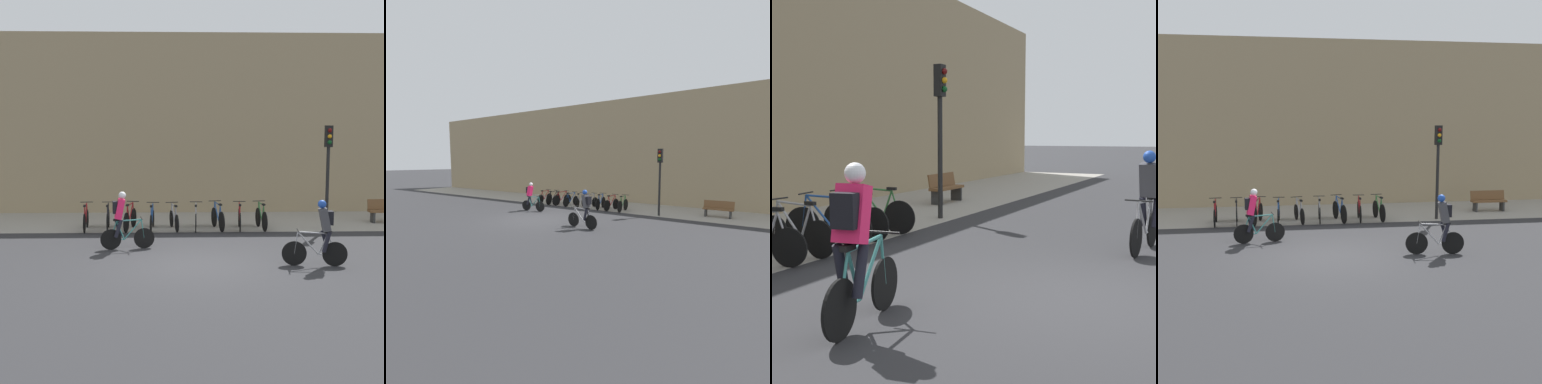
% 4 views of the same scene
% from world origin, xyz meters
% --- Properties ---
extents(ground, '(200.00, 200.00, 0.00)m').
position_xyz_m(ground, '(0.00, 0.00, 0.00)').
color(ground, '#2B2B2D').
extents(kerb_strip, '(44.00, 4.50, 0.01)m').
position_xyz_m(kerb_strip, '(0.00, 6.75, 0.00)').
color(kerb_strip, gray).
rests_on(kerb_strip, ground).
extents(building_facade, '(44.00, 0.60, 7.62)m').
position_xyz_m(building_facade, '(0.00, 9.30, 3.81)').
color(building_facade, '#9E8966').
rests_on(building_facade, ground).
extents(cyclist_pink, '(1.62, 0.52, 1.75)m').
position_xyz_m(cyclist_pink, '(-2.16, 1.95, 0.95)').
color(cyclist_pink, black).
rests_on(cyclist_pink, ground).
extents(cyclist_grey, '(1.71, 0.49, 1.77)m').
position_xyz_m(cyclist_grey, '(3.31, -0.20, 0.95)').
color(cyclist_grey, black).
rests_on(cyclist_grey, ground).
extents(parked_bike_0, '(0.46, 1.70, 0.97)m').
position_xyz_m(parked_bike_0, '(-3.75, 5.05, 0.40)').
color(parked_bike_0, black).
rests_on(parked_bike_0, ground).
extents(parked_bike_1, '(0.46, 1.72, 0.97)m').
position_xyz_m(parked_bike_1, '(-2.96, 5.05, 0.40)').
color(parked_bike_1, black).
rests_on(parked_bike_1, ground).
extents(parked_bike_2, '(0.47, 1.73, 0.99)m').
position_xyz_m(parked_bike_2, '(-2.17, 5.05, 0.41)').
color(parked_bike_2, black).
rests_on(parked_bike_2, ground).
extents(parked_bike_3, '(0.46, 1.68, 0.94)m').
position_xyz_m(parked_bike_3, '(-1.38, 5.04, 0.39)').
color(parked_bike_3, black).
rests_on(parked_bike_3, ground).
extents(parked_bike_4, '(0.49, 1.64, 0.95)m').
position_xyz_m(parked_bike_4, '(-0.59, 5.04, 0.39)').
color(parked_bike_4, black).
rests_on(parked_bike_4, ground).
extents(parked_bike_5, '(0.46, 1.70, 0.96)m').
position_xyz_m(parked_bike_5, '(0.19, 5.04, 0.39)').
color(parked_bike_5, black).
rests_on(parked_bike_5, ground).
extents(parked_bike_6, '(0.49, 1.74, 0.99)m').
position_xyz_m(parked_bike_6, '(0.99, 5.05, 0.42)').
color(parked_bike_6, black).
rests_on(parked_bike_6, ground).
extents(parked_bike_7, '(0.46, 1.67, 0.97)m').
position_xyz_m(parked_bike_7, '(1.77, 5.05, 0.40)').
color(parked_bike_7, black).
rests_on(parked_bike_7, ground).
extents(parked_bike_8, '(0.46, 1.67, 0.99)m').
position_xyz_m(parked_bike_8, '(2.56, 5.05, 0.41)').
color(parked_bike_8, black).
rests_on(parked_bike_8, ground).
extents(traffic_light_pole, '(0.26, 0.30, 3.73)m').
position_xyz_m(traffic_light_pole, '(4.89, 4.87, 2.58)').
color(traffic_light_pole, black).
rests_on(traffic_light_pole, ground).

